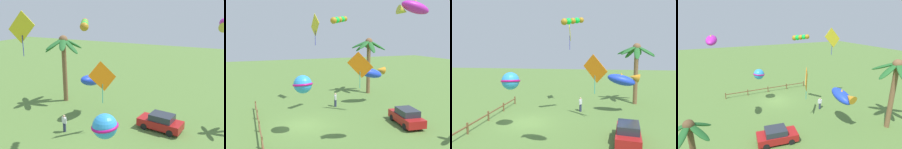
{
  "view_description": "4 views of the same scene",
  "coord_description": "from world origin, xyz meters",
  "views": [
    {
      "loc": [
        8.41,
        -12.33,
        10.74
      ],
      "look_at": [
        0.37,
        4.41,
        5.83
      ],
      "focal_mm": 41.4,
      "sensor_mm": 36.0,
      "label": 1
    },
    {
      "loc": [
        20.44,
        -4.66,
        8.0
      ],
      "look_at": [
        -1.35,
        3.77,
        4.21
      ],
      "focal_mm": 38.82,
      "sensor_mm": 36.0,
      "label": 2
    },
    {
      "loc": [
        18.34,
        6.31,
        6.63
      ],
      "look_at": [
        0.54,
        3.54,
        4.65
      ],
      "focal_mm": 33.67,
      "sensor_mm": 36.0,
      "label": 3
    },
    {
      "loc": [
        8.01,
        22.62,
        11.37
      ],
      "look_at": [
        -0.52,
        3.57,
        5.0
      ],
      "focal_mm": 28.6,
      "sensor_mm": 36.0,
      "label": 4
    }
  ],
  "objects": [
    {
      "name": "parked_car_0",
      "position": [
        3.15,
        8.66,
        0.75
      ],
      "size": [
        4.09,
        2.2,
        1.51
      ],
      "color": "#A51919",
      "rests_on": "ground"
    },
    {
      "name": "kite_diamond_5",
      "position": [
        -6.89,
        3.08,
        9.11
      ],
      "size": [
        2.58,
        0.25,
        3.6
      ],
      "color": "yellow"
    },
    {
      "name": "ground_plane",
      "position": [
        0.0,
        0.0,
        0.0
      ],
      "size": [
        120.0,
        120.0,
        0.0
      ],
      "primitive_type": "plane",
      "color": "#567A38"
    },
    {
      "name": "kite_fish_3",
      "position": [
        -4.13,
        9.09,
        3.72
      ],
      "size": [
        1.49,
        3.42,
        1.71
      ],
      "color": "blue"
    },
    {
      "name": "palm_tree_0",
      "position": [
        -8.94,
        11.17,
        5.87
      ],
      "size": [
        4.47,
        4.78,
        7.66
      ],
      "color": "brown",
      "rests_on": "ground"
    },
    {
      "name": "kite_ball_1",
      "position": [
        2.32,
        -0.58,
        4.25
      ],
      "size": [
        2.04,
        2.03,
        1.43
      ],
      "color": "#329CEF"
    },
    {
      "name": "rail_fence",
      "position": [
        0.13,
        -3.86,
        0.6
      ],
      "size": [
        13.38,
        0.12,
        0.95
      ],
      "color": "brown",
      "rests_on": "ground"
    },
    {
      "name": "kite_tube_0",
      "position": [
        -1.61,
        3.94,
        9.47
      ],
      "size": [
        1.43,
        2.08,
        0.81
      ],
      "color": "#B5811F"
    },
    {
      "name": "spectator_0",
      "position": [
        -4.39,
        4.62,
        0.81
      ],
      "size": [
        0.53,
        0.33,
        1.59
      ],
      "color": "#2D3351",
      "rests_on": "ground"
    },
    {
      "name": "kite_fish_4",
      "position": [
        7.83,
        5.19,
        9.67
      ],
      "size": [
        1.2,
        2.28,
        1.16
      ],
      "color": "#C024B4"
    },
    {
      "name": "kite_diamond_2",
      "position": [
        -1.37,
        6.18,
        4.99
      ],
      "size": [
        1.53,
        2.25,
        3.74
      ],
      "color": "orange"
    }
  ]
}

